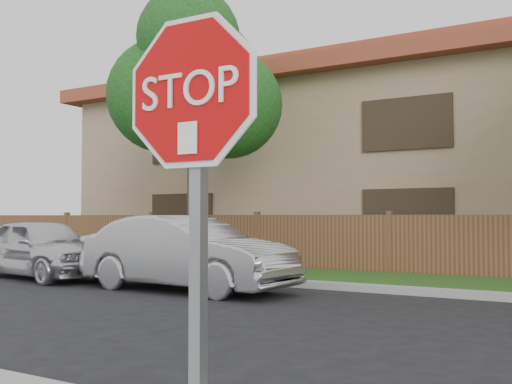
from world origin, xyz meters
The scene contains 4 objects.
tree_left centered at (-8.98, 9.57, 5.22)m, with size 4.80×3.90×7.78m.
stop_sign centered at (-0.74, -1.48, 1.83)m, with size 1.01×0.13×2.55m.
sedan_far_left centered at (-11.38, 6.50, 0.76)m, with size 1.79×4.45×1.52m, color silver.
sedan_left centered at (-6.70, 6.32, 0.79)m, with size 1.67×4.79×1.58m, color #A8A9AD.
Camera 1 is at (0.94, -3.74, 1.57)m, focal length 42.00 mm.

